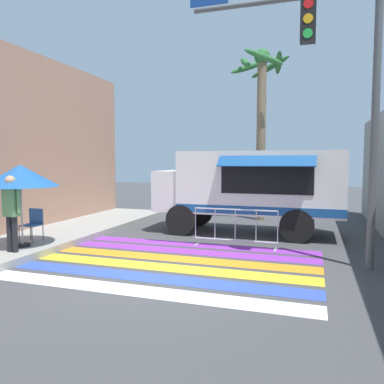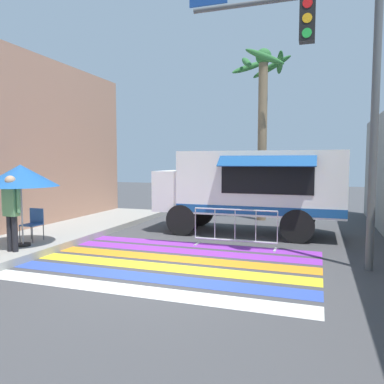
{
  "view_description": "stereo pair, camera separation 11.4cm",
  "coord_description": "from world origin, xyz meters",
  "px_view_note": "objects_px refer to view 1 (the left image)",
  "views": [
    {
      "loc": [
        2.96,
        -6.9,
        2.28
      ],
      "look_at": [
        -0.3,
        3.07,
        1.43
      ],
      "focal_mm": 35.0,
      "sensor_mm": 36.0,
      "label": 1
    },
    {
      "loc": [
        3.07,
        -6.87,
        2.28
      ],
      "look_at": [
        -0.3,
        3.07,
        1.43
      ],
      "focal_mm": 35.0,
      "sensor_mm": 36.0,
      "label": 2
    }
  ],
  "objects_px": {
    "patio_umbrella": "(20,176)",
    "vendor_person": "(11,208)",
    "traffic_signal_pole": "(337,70)",
    "folding_chair": "(33,222)",
    "palm_tree": "(261,104)",
    "food_truck": "(246,185)",
    "barricade_front": "(235,228)"
  },
  "relations": [
    {
      "from": "barricade_front",
      "to": "palm_tree",
      "type": "xyz_separation_m",
      "value": [
        -0.05,
        5.04,
        3.97
      ]
    },
    {
      "from": "vendor_person",
      "to": "barricade_front",
      "type": "height_order",
      "value": "vendor_person"
    },
    {
      "from": "vendor_person",
      "to": "folding_chair",
      "type": "bearing_deg",
      "value": 104.25
    },
    {
      "from": "folding_chair",
      "to": "barricade_front",
      "type": "height_order",
      "value": "barricade_front"
    },
    {
      "from": "traffic_signal_pole",
      "to": "patio_umbrella",
      "type": "relative_size",
      "value": 3.08
    },
    {
      "from": "food_truck",
      "to": "barricade_front",
      "type": "xyz_separation_m",
      "value": [
        0.06,
        -2.03,
        -1.04
      ]
    },
    {
      "from": "traffic_signal_pole",
      "to": "barricade_front",
      "type": "xyz_separation_m",
      "value": [
        -2.37,
        1.15,
        -3.69
      ]
    },
    {
      "from": "folding_chair",
      "to": "vendor_person",
      "type": "height_order",
      "value": "vendor_person"
    },
    {
      "from": "traffic_signal_pole",
      "to": "palm_tree",
      "type": "bearing_deg",
      "value": 111.35
    },
    {
      "from": "patio_umbrella",
      "to": "palm_tree",
      "type": "relative_size",
      "value": 0.31
    },
    {
      "from": "vendor_person",
      "to": "food_truck",
      "type": "bearing_deg",
      "value": 41.08
    },
    {
      "from": "traffic_signal_pole",
      "to": "patio_umbrella",
      "type": "bearing_deg",
      "value": -170.96
    },
    {
      "from": "food_truck",
      "to": "traffic_signal_pole",
      "type": "distance_m",
      "value": 4.8
    },
    {
      "from": "patio_umbrella",
      "to": "vendor_person",
      "type": "distance_m",
      "value": 0.93
    },
    {
      "from": "vendor_person",
      "to": "barricade_front",
      "type": "relative_size",
      "value": 0.8
    },
    {
      "from": "folding_chair",
      "to": "palm_tree",
      "type": "distance_m",
      "value": 9.22
    },
    {
      "from": "folding_chair",
      "to": "palm_tree",
      "type": "height_order",
      "value": "palm_tree"
    },
    {
      "from": "traffic_signal_pole",
      "to": "barricade_front",
      "type": "bearing_deg",
      "value": 154.07
    },
    {
      "from": "vendor_person",
      "to": "patio_umbrella",
      "type": "bearing_deg",
      "value": 105.72
    },
    {
      "from": "food_truck",
      "to": "palm_tree",
      "type": "bearing_deg",
      "value": 89.85
    },
    {
      "from": "food_truck",
      "to": "traffic_signal_pole",
      "type": "xyz_separation_m",
      "value": [
        2.43,
        -3.18,
        2.65
      ]
    },
    {
      "from": "food_truck",
      "to": "folding_chair",
      "type": "bearing_deg",
      "value": -143.72
    },
    {
      "from": "folding_chair",
      "to": "vendor_person",
      "type": "distance_m",
      "value": 1.35
    },
    {
      "from": "patio_umbrella",
      "to": "barricade_front",
      "type": "bearing_deg",
      "value": 25.21
    },
    {
      "from": "folding_chair",
      "to": "traffic_signal_pole",
      "type": "bearing_deg",
      "value": -8.48
    },
    {
      "from": "food_truck",
      "to": "traffic_signal_pole",
      "type": "bearing_deg",
      "value": -52.6
    },
    {
      "from": "traffic_signal_pole",
      "to": "vendor_person",
      "type": "bearing_deg",
      "value": -166.47
    },
    {
      "from": "food_truck",
      "to": "traffic_signal_pole",
      "type": "relative_size",
      "value": 0.92
    },
    {
      "from": "food_truck",
      "to": "vendor_person",
      "type": "bearing_deg",
      "value": -133.5
    },
    {
      "from": "food_truck",
      "to": "vendor_person",
      "type": "xyz_separation_m",
      "value": [
        -4.63,
        -4.87,
        -0.35
      ]
    },
    {
      "from": "folding_chair",
      "to": "palm_tree",
      "type": "relative_size",
      "value": 0.13
    },
    {
      "from": "vendor_person",
      "to": "palm_tree",
      "type": "bearing_deg",
      "value": 54.16
    }
  ]
}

